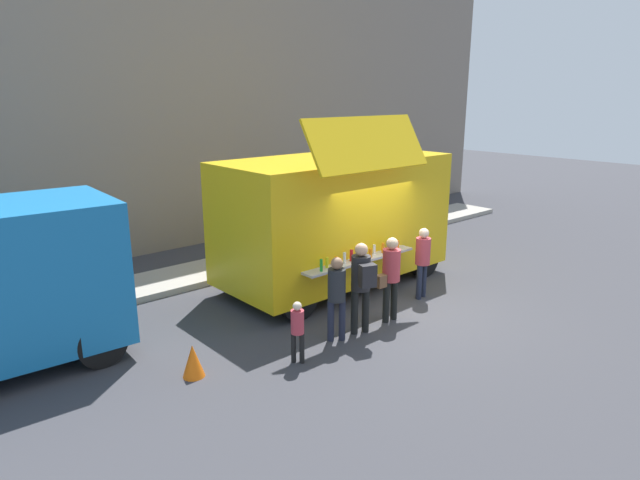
{
  "coord_description": "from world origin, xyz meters",
  "views": [
    {
      "loc": [
        -8.45,
        -6.97,
        4.43
      ],
      "look_at": [
        -0.79,
        1.69,
        1.3
      ],
      "focal_mm": 30.45,
      "sensor_mm": 36.0,
      "label": 1
    }
  ],
  "objects_px": {
    "customer_front_ordering": "(391,272)",
    "customer_mid_with_backpack": "(362,279)",
    "food_truck_main": "(335,217)",
    "traffic_cone_orange": "(193,361)",
    "trash_bin": "(381,222)",
    "customer_extra_browsing": "(423,257)",
    "child_near_queue": "(297,327)",
    "customer_rear_waiting": "(337,291)"
  },
  "relations": [
    {
      "from": "customer_front_ordering",
      "to": "customer_mid_with_backpack",
      "type": "xyz_separation_m",
      "value": [
        -0.86,
        -0.04,
        0.06
      ]
    },
    {
      "from": "food_truck_main",
      "to": "traffic_cone_orange",
      "type": "bearing_deg",
      "value": -159.87
    },
    {
      "from": "trash_bin",
      "to": "customer_extra_browsing",
      "type": "bearing_deg",
      "value": -128.36
    },
    {
      "from": "trash_bin",
      "to": "traffic_cone_orange",
      "type": "bearing_deg",
      "value": -155.5
    },
    {
      "from": "traffic_cone_orange",
      "to": "child_near_queue",
      "type": "relative_size",
      "value": 0.5
    },
    {
      "from": "traffic_cone_orange",
      "to": "customer_mid_with_backpack",
      "type": "relative_size",
      "value": 0.31
    },
    {
      "from": "customer_front_ordering",
      "to": "customer_rear_waiting",
      "type": "xyz_separation_m",
      "value": [
        -1.41,
        0.05,
        -0.07
      ]
    },
    {
      "from": "trash_bin",
      "to": "customer_rear_waiting",
      "type": "relative_size",
      "value": 0.58
    },
    {
      "from": "customer_extra_browsing",
      "to": "customer_rear_waiting",
      "type": "bearing_deg",
      "value": 86.45
    },
    {
      "from": "traffic_cone_orange",
      "to": "customer_rear_waiting",
      "type": "height_order",
      "value": "customer_rear_waiting"
    },
    {
      "from": "food_truck_main",
      "to": "customer_front_ordering",
      "type": "height_order",
      "value": "food_truck_main"
    },
    {
      "from": "customer_extra_browsing",
      "to": "child_near_queue",
      "type": "height_order",
      "value": "customer_extra_browsing"
    },
    {
      "from": "traffic_cone_orange",
      "to": "customer_extra_browsing",
      "type": "xyz_separation_m",
      "value": [
        5.55,
        -0.22,
        0.68
      ]
    },
    {
      "from": "traffic_cone_orange",
      "to": "customer_mid_with_backpack",
      "type": "height_order",
      "value": "customer_mid_with_backpack"
    },
    {
      "from": "customer_front_ordering",
      "to": "child_near_queue",
      "type": "height_order",
      "value": "customer_front_ordering"
    },
    {
      "from": "customer_mid_with_backpack",
      "to": "food_truck_main",
      "type": "bearing_deg",
      "value": -13.43
    },
    {
      "from": "customer_mid_with_backpack",
      "to": "customer_extra_browsing",
      "type": "xyz_separation_m",
      "value": [
        2.36,
        0.42,
        -0.13
      ]
    },
    {
      "from": "trash_bin",
      "to": "customer_rear_waiting",
      "type": "bearing_deg",
      "value": -143.72
    },
    {
      "from": "traffic_cone_orange",
      "to": "trash_bin",
      "type": "xyz_separation_m",
      "value": [
        8.96,
        4.08,
        0.19
      ]
    },
    {
      "from": "food_truck_main",
      "to": "traffic_cone_orange",
      "type": "distance_m",
      "value": 5.26
    },
    {
      "from": "traffic_cone_orange",
      "to": "customer_front_ordering",
      "type": "xyz_separation_m",
      "value": [
        4.05,
        -0.6,
        0.75
      ]
    },
    {
      "from": "customer_front_ordering",
      "to": "child_near_queue",
      "type": "distance_m",
      "value": 2.53
    },
    {
      "from": "child_near_queue",
      "to": "trash_bin",
      "type": "bearing_deg",
      "value": -5.29
    },
    {
      "from": "trash_bin",
      "to": "child_near_queue",
      "type": "bearing_deg",
      "value": -146.84
    },
    {
      "from": "customer_rear_waiting",
      "to": "child_near_queue",
      "type": "relative_size",
      "value": 1.46
    },
    {
      "from": "child_near_queue",
      "to": "customer_mid_with_backpack",
      "type": "bearing_deg",
      "value": -34.68
    },
    {
      "from": "trash_bin",
      "to": "child_near_queue",
      "type": "distance_m",
      "value": 8.84
    },
    {
      "from": "traffic_cone_orange",
      "to": "customer_rear_waiting",
      "type": "xyz_separation_m",
      "value": [
        2.64,
        -0.55,
        0.68
      ]
    },
    {
      "from": "customer_extra_browsing",
      "to": "child_near_queue",
      "type": "distance_m",
      "value": 4.04
    },
    {
      "from": "food_truck_main",
      "to": "customer_rear_waiting",
      "type": "relative_size",
      "value": 3.42
    },
    {
      "from": "traffic_cone_orange",
      "to": "customer_rear_waiting",
      "type": "relative_size",
      "value": 0.34
    },
    {
      "from": "trash_bin",
      "to": "customer_rear_waiting",
      "type": "xyz_separation_m",
      "value": [
        -6.32,
        -4.64,
        0.49
      ]
    },
    {
      "from": "customer_mid_with_backpack",
      "to": "child_near_queue",
      "type": "xyz_separation_m",
      "value": [
        -1.64,
        -0.11,
        -0.43
      ]
    },
    {
      "from": "customer_extra_browsing",
      "to": "child_near_queue",
      "type": "xyz_separation_m",
      "value": [
        -3.99,
        -0.53,
        -0.3
      ]
    },
    {
      "from": "trash_bin",
      "to": "customer_rear_waiting",
      "type": "distance_m",
      "value": 7.85
    },
    {
      "from": "traffic_cone_orange",
      "to": "trash_bin",
      "type": "relative_size",
      "value": 0.59
    },
    {
      "from": "customer_front_ordering",
      "to": "customer_extra_browsing",
      "type": "relative_size",
      "value": 1.08
    },
    {
      "from": "food_truck_main",
      "to": "customer_extra_browsing",
      "type": "height_order",
      "value": "food_truck_main"
    },
    {
      "from": "customer_mid_with_backpack",
      "to": "customer_rear_waiting",
      "type": "xyz_separation_m",
      "value": [
        -0.55,
        0.09,
        -0.13
      ]
    },
    {
      "from": "traffic_cone_orange",
      "to": "customer_mid_with_backpack",
      "type": "bearing_deg",
      "value": -11.41
    },
    {
      "from": "food_truck_main",
      "to": "traffic_cone_orange",
      "type": "relative_size",
      "value": 9.97
    },
    {
      "from": "trash_bin",
      "to": "customer_extra_browsing",
      "type": "height_order",
      "value": "customer_extra_browsing"
    }
  ]
}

